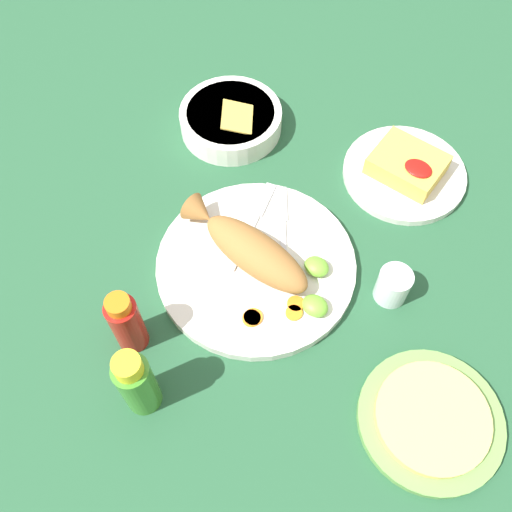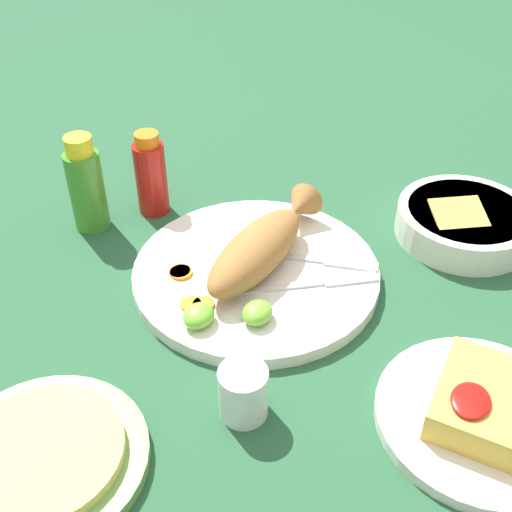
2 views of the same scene
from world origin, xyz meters
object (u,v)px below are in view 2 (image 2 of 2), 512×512
Objects in this scene: fork_near at (318,260)px; hot_sauce_bottle_red at (151,175)px; hot_sauce_bottle_green at (86,187)px; salt_cup at (243,395)px; fork_far at (317,283)px; guacamole_bowl at (464,221)px; tortilla_plate at (44,460)px; fried_fish at (262,245)px; main_plate at (256,273)px; side_plate_fries at (481,418)px.

hot_sauce_bottle_red is (-0.02, -0.28, 0.04)m from fork_near.
hot_sauce_bottle_green is 2.40× the size of salt_cup.
fork_far is 2.60× the size of salt_cup.
guacamole_bowl is 0.63m from tortilla_plate.
salt_cup is (0.21, 0.09, -0.02)m from fried_fish.
fork_far is at bearing -32.42° from guacamole_bowl.
hot_sauce_bottle_green is 0.76× the size of guacamole_bowl.
hot_sauce_bottle_red is 0.41m from salt_cup.
fried_fish is 0.09m from fork_far.
tortilla_plate is at bearing -122.46° from fork_near.
fried_fish is (-0.02, 0.00, 0.04)m from main_plate.
salt_cup reaches higher than side_plate_fries.
tortilla_plate is at bearing 31.85° from hot_sauce_bottle_green.
fried_fish is 0.22m from hot_sauce_bottle_red.
side_plate_fries is (0.12, 0.31, -0.04)m from fried_fish.
main_plate is at bearing -44.83° from guacamole_bowl.
fork_near is at bearing 74.83° from fork_far.
fork_near is (-0.04, 0.06, -0.03)m from fried_fish.
tortilla_plate is (0.15, -0.14, -0.02)m from salt_cup.
fried_fish is 1.19× the size of tortilla_plate.
fork_far is 0.25m from guacamole_bowl.
hot_sauce_bottle_green is 0.41m from tortilla_plate.
salt_cup is (0.20, 0.36, -0.04)m from hot_sauce_bottle_green.
side_plate_fries is at bearing 72.24° from main_plate.
main_plate is 1.32× the size of fried_fish.
main_plate reaches higher than side_plate_fries.
fried_fish is at bearing 74.34° from hot_sauce_bottle_red.
fried_fish reaches higher than guacamole_bowl.
guacamole_bowl reaches higher than fork_near.
salt_cup is (0.25, 0.02, 0.01)m from fork_near.
guacamole_bowl reaches higher than side_plate_fries.
tortilla_plate is (0.35, -0.14, -0.01)m from fork_far.
main_plate is at bearing -107.76° from side_plate_fries.
fried_fish is 0.37m from tortilla_plate.
fried_fish reaches higher than tortilla_plate.
fork_near is at bearing -175.11° from salt_cup.
hot_sauce_bottle_red is at bearing -159.60° from tortilla_plate.
tortilla_plate is (0.39, -0.12, -0.01)m from fork_near.
fried_fish reaches higher than salt_cup.
side_plate_fries is at bearing 73.64° from fried_fish.
fork_near is 0.29m from side_plate_fries.
fork_near is at bearing 162.97° from tortilla_plate.
guacamole_bowl is (-0.22, 0.22, 0.02)m from main_plate.
side_plate_fries is (-0.10, 0.23, -0.02)m from salt_cup.
fork_near and fork_far have the same top height.
salt_cup is 0.20m from tortilla_plate.
tortilla_plate is at bearing -4.97° from fried_fish.
salt_cup is (0.21, 0.00, 0.01)m from fork_far.
hot_sauce_bottle_green is 0.59m from side_plate_fries.
main_plate is at bearing 170.89° from tortilla_plate.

